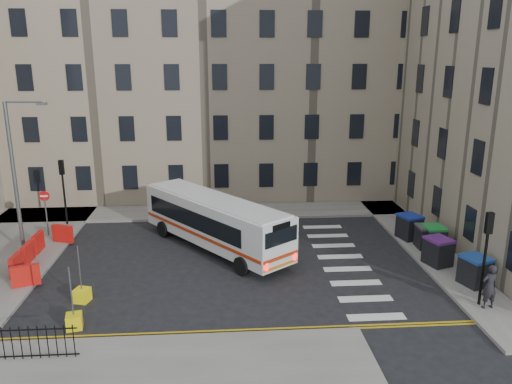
{
  "coord_description": "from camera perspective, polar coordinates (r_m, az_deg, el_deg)",
  "views": [
    {
      "loc": [
        -2.25,
        -24.01,
        10.38
      ],
      "look_at": [
        -0.33,
        2.86,
        3.0
      ],
      "focal_mm": 35.0,
      "sensor_mm": 36.0,
      "label": 1
    }
  ],
  "objects": [
    {
      "name": "bus",
      "position": [
        27.55,
        -4.77,
        -3.23
      ],
      "size": [
        8.24,
        9.7,
        2.84
      ],
      "rotation": [
        0.0,
        0.0,
        0.66
      ],
      "color": "silver",
      "rests_on": "ground"
    },
    {
      "name": "roadworks_barriers",
      "position": [
        28.06,
        -23.92,
        -6.35
      ],
      "size": [
        1.66,
        6.26,
        1.0
      ],
      "color": "red",
      "rests_on": "pavement_west"
    },
    {
      "name": "streetlamp",
      "position": [
        28.79,
        -25.91,
        1.64
      ],
      "size": [
        0.5,
        0.22,
        8.14
      ],
      "color": "#595B5E",
      "rests_on": "pavement_west"
    },
    {
      "name": "wheelie_bin_c",
      "position": [
        28.86,
        19.65,
        -4.96
      ],
      "size": [
        1.09,
        1.24,
        1.33
      ],
      "rotation": [
        0.0,
        0.0,
        0.03
      ],
      "color": "black",
      "rests_on": "pavement_east"
    },
    {
      "name": "bollard_chevron",
      "position": [
        21.46,
        -20.05,
        -13.71
      ],
      "size": [
        0.71,
        0.71,
        0.6
      ],
      "primitive_type": "cube",
      "rotation": [
        0.0,
        0.0,
        0.2
      ],
      "color": "yellow",
      "rests_on": "ground"
    },
    {
      "name": "pavement_east",
      "position": [
        31.9,
        16.87,
        -4.22
      ],
      "size": [
        2.4,
        26.0,
        0.15
      ],
      "primitive_type": "cube",
      "color": "slate",
      "rests_on": "ground"
    },
    {
      "name": "no_entry_north",
      "position": [
        31.42,
        -22.96,
        -1.26
      ],
      "size": [
        0.6,
        0.08,
        3.0
      ],
      "color": "#595B5E",
      "rests_on": "pavement_west"
    },
    {
      "name": "wheelie_bin_e",
      "position": [
        30.16,
        17.11,
        -3.79
      ],
      "size": [
        1.43,
        1.54,
        1.4
      ],
      "rotation": [
        0.0,
        0.0,
        0.3
      ],
      "color": "black",
      "rests_on": "pavement_east"
    },
    {
      "name": "traffic_light_east",
      "position": [
        22.73,
        24.84,
        -5.46
      ],
      "size": [
        0.28,
        0.22,
        4.1
      ],
      "color": "black",
      "rests_on": "pavement_east"
    },
    {
      "name": "bollard_yellow",
      "position": [
        23.44,
        -19.25,
        -11.07
      ],
      "size": [
        0.74,
        0.74,
        0.6
      ],
      "primitive_type": "cube",
      "rotation": [
        0.0,
        0.0,
        -0.27
      ],
      "color": "yellow",
      "rests_on": "ground"
    },
    {
      "name": "wheelie_bin_d",
      "position": [
        29.04,
        18.81,
        -4.84
      ],
      "size": [
        1.02,
        1.17,
        1.26
      ],
      "rotation": [
        0.0,
        0.0,
        -0.03
      ],
      "color": "black",
      "rests_on": "pavement_east"
    },
    {
      "name": "pedestrian",
      "position": [
        23.2,
        25.13,
        -9.76
      ],
      "size": [
        0.77,
        0.58,
        1.94
      ],
      "primitive_type": "imported",
      "rotation": [
        0.0,
        0.0,
        3.31
      ],
      "color": "black",
      "rests_on": "pavement_east"
    },
    {
      "name": "terrace_north",
      "position": [
        39.83,
        -11.19,
        12.51
      ],
      "size": [
        38.3,
        10.8,
        17.2
      ],
      "color": "gray",
      "rests_on": "ground"
    },
    {
      "name": "ground",
      "position": [
        26.26,
        1.18,
        -7.97
      ],
      "size": [
        120.0,
        120.0,
        0.0
      ],
      "primitive_type": "plane",
      "color": "black",
      "rests_on": "ground"
    },
    {
      "name": "pavement_north",
      "position": [
        34.41,
        -10.15,
        -2.36
      ],
      "size": [
        36.0,
        3.2,
        0.15
      ],
      "primitive_type": "cube",
      "color": "slate",
      "rests_on": "ground"
    },
    {
      "name": "wheelie_bin_b",
      "position": [
        26.94,
        20.08,
        -6.37
      ],
      "size": [
        1.44,
        1.55,
        1.4
      ],
      "rotation": [
        0.0,
        0.0,
        0.32
      ],
      "color": "black",
      "rests_on": "pavement_east"
    },
    {
      "name": "wheelie_bin_a",
      "position": [
        25.28,
        23.72,
        -8.22
      ],
      "size": [
        1.41,
        1.51,
        1.37
      ],
      "rotation": [
        0.0,
        0.0,
        0.32
      ],
      "color": "black",
      "rests_on": "pavement_east"
    },
    {
      "name": "traffic_light_nw",
      "position": [
        32.9,
        -21.2,
        1.07
      ],
      "size": [
        0.28,
        0.22,
        4.1
      ],
      "color": "black",
      "rests_on": "pavement_west"
    }
  ]
}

